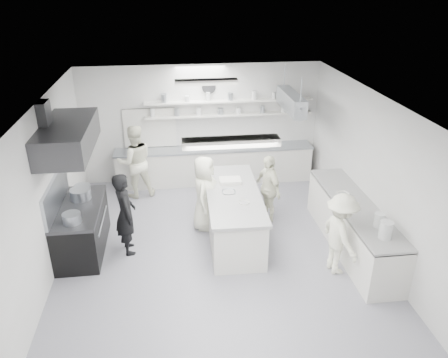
{
  "coord_description": "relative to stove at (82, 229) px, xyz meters",
  "views": [
    {
      "loc": [
        -0.78,
        -7.18,
        4.94
      ],
      "look_at": [
        0.21,
        0.6,
        1.27
      ],
      "focal_mm": 35.1,
      "sensor_mm": 36.0,
      "label": 1
    }
  ],
  "objects": [
    {
      "name": "cook_back",
      "position": [
        0.93,
        2.24,
        0.45
      ],
      "size": [
        1.0,
        0.86,
        1.8
      ],
      "primitive_type": "imported",
      "rotation": [
        0.0,
        0.0,
        -2.91
      ],
      "color": "white",
      "rests_on": "floor"
    },
    {
      "name": "stove",
      "position": [
        0.0,
        0.0,
        0.0
      ],
      "size": [
        0.8,
        1.8,
        0.9
      ],
      "primitive_type": "cube",
      "color": "black",
      "rests_on": "floor"
    },
    {
      "name": "bowl_island_b",
      "position": [
        3.13,
        -0.35,
        0.55
      ],
      "size": [
        0.27,
        0.27,
        0.07
      ],
      "primitive_type": "imported",
      "rotation": [
        0.0,
        0.0,
        -0.27
      ],
      "color": "silver",
      "rests_on": "prep_island"
    },
    {
      "name": "wall_right",
      "position": [
        5.6,
        -0.4,
        1.05
      ],
      "size": [
        0.04,
        7.0,
        3.0
      ],
      "primitive_type": "cube",
      "color": "silver",
      "rests_on": "floor"
    },
    {
      "name": "pot_rack",
      "position": [
        4.6,
        2.0,
        1.85
      ],
      "size": [
        0.3,
        1.6,
        0.4
      ],
      "primitive_type": "cube",
      "color": "#9FA6AF",
      "rests_on": "ceiling"
    },
    {
      "name": "prep_island",
      "position": [
        2.99,
        0.11,
        0.03
      ],
      "size": [
        1.05,
        2.64,
        0.96
      ],
      "primitive_type": "cube",
      "rotation": [
        0.0,
        0.0,
        -0.03
      ],
      "color": "silver",
      "rests_on": "floor"
    },
    {
      "name": "wall_front",
      "position": [
        2.6,
        -3.9,
        1.05
      ],
      "size": [
        6.0,
        0.04,
        3.0
      ],
      "primitive_type": "cube",
      "color": "silver",
      "rests_on": "floor"
    },
    {
      "name": "wall_back",
      "position": [
        2.6,
        3.1,
        1.05
      ],
      "size": [
        6.0,
        0.04,
        3.0
      ],
      "primitive_type": "cube",
      "color": "silver",
      "rests_on": "floor"
    },
    {
      "name": "exhaust_hood",
      "position": [
        0.0,
        -0.0,
        1.9
      ],
      "size": [
        0.85,
        2.0,
        0.5
      ],
      "primitive_type": "cube",
      "color": "#343437",
      "rests_on": "wall_left"
    },
    {
      "name": "light_fixture_rear",
      "position": [
        2.6,
        1.4,
        2.49
      ],
      "size": [
        1.3,
        0.25,
        0.1
      ],
      "primitive_type": "cube",
      "color": "silver",
      "rests_on": "ceiling"
    },
    {
      "name": "bowl_right",
      "position": [
        5.16,
        -0.17,
        0.52
      ],
      "size": [
        0.28,
        0.28,
        0.06
      ],
      "primitive_type": "imported",
      "rotation": [
        0.0,
        0.0,
        0.25
      ],
      "color": "silver",
      "rests_on": "right_counter"
    },
    {
      "name": "cook_right",
      "position": [
        4.7,
        -1.29,
        0.32
      ],
      "size": [
        0.72,
        1.07,
        1.55
      ],
      "primitive_type": "imported",
      "rotation": [
        0.0,
        0.0,
        1.72
      ],
      "color": "white",
      "rests_on": "floor"
    },
    {
      "name": "stove_pot",
      "position": [
        0.0,
        0.32,
        0.59
      ],
      "size": [
        0.4,
        0.4,
        0.25
      ],
      "primitive_type": "cylinder",
      "color": "#9FA6AF",
      "rests_on": "stove"
    },
    {
      "name": "wall_clock",
      "position": [
        2.8,
        3.06,
        2.0
      ],
      "size": [
        0.32,
        0.05,
        0.32
      ],
      "primitive_type": "cylinder",
      "rotation": [
        1.57,
        0.0,
        0.0
      ],
      "color": "white",
      "rests_on": "wall_back"
    },
    {
      "name": "back_counter",
      "position": [
        2.9,
        2.8,
        0.01
      ],
      "size": [
        5.0,
        0.6,
        0.92
      ],
      "primitive_type": "cube",
      "color": "silver",
      "rests_on": "floor"
    },
    {
      "name": "shelf_upper",
      "position": [
        3.3,
        2.97,
        1.65
      ],
      "size": [
        4.2,
        0.26,
        0.04
      ],
      "primitive_type": "cube",
      "color": "silver",
      "rests_on": "wall_back"
    },
    {
      "name": "right_counter",
      "position": [
        5.25,
        -0.6,
        0.02
      ],
      "size": [
        0.74,
        3.3,
        0.94
      ],
      "primitive_type": "cube",
      "color": "silver",
      "rests_on": "floor"
    },
    {
      "name": "shelf_lower",
      "position": [
        3.3,
        2.97,
        1.3
      ],
      "size": [
        4.2,
        0.26,
        0.04
      ],
      "primitive_type": "cube",
      "color": "silver",
      "rests_on": "wall_back"
    },
    {
      "name": "wall_left",
      "position": [
        -0.4,
        -0.4,
        1.05
      ],
      "size": [
        0.04,
        7.0,
        3.0
      ],
      "primitive_type": "cube",
      "color": "silver",
      "rests_on": "floor"
    },
    {
      "name": "cook_stove",
      "position": [
        0.88,
        -0.16,
        0.38
      ],
      "size": [
        0.53,
        0.68,
        1.66
      ],
      "primitive_type": "imported",
      "rotation": [
        0.0,
        0.0,
        1.81
      ],
      "color": "black",
      "rests_on": "floor"
    },
    {
      "name": "cook_island_right",
      "position": [
        3.83,
        0.68,
        0.31
      ],
      "size": [
        0.63,
        0.97,
        1.53
      ],
      "primitive_type": "imported",
      "rotation": [
        0.0,
        0.0,
        -1.26
      ],
      "color": "white",
      "rests_on": "floor"
    },
    {
      "name": "bowl_island_a",
      "position": [
        2.9,
        0.14,
        0.55
      ],
      "size": [
        0.29,
        0.29,
        0.07
      ],
      "primitive_type": "imported",
      "rotation": [
        0.0,
        0.0,
        -0.03
      ],
      "color": "#9FA6AF",
      "rests_on": "prep_island"
    },
    {
      "name": "ceiling",
      "position": [
        2.6,
        -0.4,
        2.56
      ],
      "size": [
        6.0,
        7.0,
        0.02
      ],
      "primitive_type": "cube",
      "color": "white",
      "rests_on": "wall_back"
    },
    {
      "name": "light_fixture_front",
      "position": [
        2.6,
        -2.2,
        2.49
      ],
      "size": [
        1.3,
        0.25,
        0.1
      ],
      "primitive_type": "cube",
      "color": "silver",
      "rests_on": "ceiling"
    },
    {
      "name": "cook_island_left",
      "position": [
        2.45,
        0.54,
        0.36
      ],
      "size": [
        0.72,
        0.91,
        1.62
      ],
      "primitive_type": "imported",
      "rotation": [
        0.0,
        0.0,
        1.27
      ],
      "color": "white",
      "rests_on": "floor"
    },
    {
      "name": "pass_through_window",
      "position": [
        1.3,
        3.08,
        1.0
      ],
      "size": [
        1.3,
        0.04,
        1.0
      ],
      "primitive_type": "cube",
      "color": "black",
      "rests_on": "wall_back"
    },
    {
      "name": "floor",
      "position": [
        2.6,
        -0.4,
        -0.46
      ],
      "size": [
        6.0,
        7.0,
        0.02
      ],
      "primitive_type": "cube",
      "color": "gray",
      "rests_on": "ground"
    }
  ]
}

